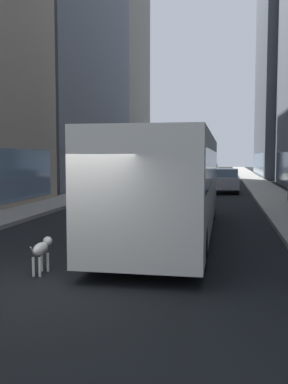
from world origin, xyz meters
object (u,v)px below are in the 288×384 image
transit_bus (171,178)px  car_silver_sedan (224,181)px  car_white_van (211,170)px  car_red_coupe (132,183)px  dalmatian_dog (42,249)px  car_blue_hatchback (209,172)px  car_grey_wagon (183,173)px

transit_bus → car_silver_sedan: 16.59m
car_white_van → car_red_coupe: bearing=-98.8°
car_silver_sedan → dalmatian_dog: bearing=-99.9°
dalmatian_dog → car_silver_sedan: bearing=80.1°
car_blue_hatchback → car_grey_wagon: bearing=-121.2°
car_red_coupe → car_grey_wagon: 16.60m
car_silver_sedan → dalmatian_dog: size_ratio=4.23×
car_red_coupe → car_silver_sedan: size_ratio=1.11×
car_white_van → transit_bus: bearing=-90.0°
car_blue_hatchback → car_silver_sedan: (1.60, -17.03, -0.00)m
car_blue_hatchback → car_silver_sedan: size_ratio=1.04×
transit_bus → car_white_van: bearing=90.0°
transit_bus → car_red_coupe: bearing=107.1°
car_blue_hatchback → car_white_van: same height
car_silver_sedan → car_red_coupe: bearing=-148.3°
car_red_coupe → car_grey_wagon: size_ratio=0.95×
dalmatian_dog → car_red_coupe: bearing=95.9°
car_red_coupe → dalmatian_dog: bearing=-84.1°
car_blue_hatchback → car_silver_sedan: 17.10m
car_blue_hatchback → dalmatian_dog: (-2.13, -38.46, -0.31)m
car_red_coupe → car_blue_hatchback: (4.00, 20.48, -0.00)m
car_white_van → car_blue_hatchback: bearing=-90.0°
car_blue_hatchback → dalmatian_dog: bearing=-93.2°
transit_bus → car_grey_wagon: size_ratio=2.43×
car_silver_sedan → car_white_van: same height
car_red_coupe → car_silver_sedan: (5.60, 3.45, -0.00)m
car_white_van → dalmatian_dog: (-2.13, -43.83, -0.31)m
car_silver_sedan → dalmatian_dog: 21.76m
car_white_van → car_grey_wagon: (-2.40, -9.32, 0.00)m
car_grey_wagon → dalmatian_dog: bearing=-89.6°
dalmatian_dog → car_grey_wagon: bearing=90.4°
car_white_van → car_grey_wagon: size_ratio=1.00×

